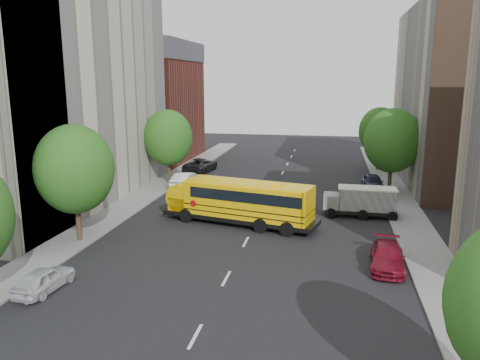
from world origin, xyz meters
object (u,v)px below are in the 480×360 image
(street_tree_1, at_px, (75,169))
(parked_car_2, at_px, (201,165))
(parked_car_1, at_px, (186,180))
(school_bus, at_px, (238,200))
(street_tree_2, at_px, (168,138))
(parked_car_0, at_px, (44,279))
(safari_truck, at_px, (361,201))
(street_tree_5, at_px, (380,131))
(parked_car_3, at_px, (387,257))
(parked_car_4, at_px, (373,182))
(street_tree_4, at_px, (392,141))

(street_tree_1, relative_size, parked_car_2, 1.36)
(parked_car_1, bearing_deg, school_bus, 128.66)
(street_tree_2, relative_size, parked_car_0, 2.06)
(street_tree_1, xyz_separation_m, safari_truck, (18.88, 9.64, -3.69))
(street_tree_5, distance_m, parked_car_2, 21.55)
(school_bus, relative_size, parked_car_3, 2.65)
(parked_car_1, distance_m, parked_car_2, 8.31)
(street_tree_1, height_order, parked_car_4, street_tree_1)
(parked_car_3, bearing_deg, parked_car_2, 129.77)
(school_bus, bearing_deg, street_tree_1, -135.70)
(school_bus, relative_size, parked_car_2, 2.10)
(parked_car_0, bearing_deg, street_tree_4, -123.66)
(safari_truck, distance_m, parked_car_0, 23.78)
(safari_truck, distance_m, parked_car_4, 9.84)
(street_tree_5, height_order, parked_car_4, street_tree_5)
(street_tree_5, height_order, safari_truck, street_tree_5)
(safari_truck, xyz_separation_m, parked_car_0, (-16.74, -16.88, -0.62))
(school_bus, xyz_separation_m, parked_car_2, (-8.32, 19.18, -1.06))
(street_tree_1, bearing_deg, parked_car_2, 86.80)
(street_tree_2, height_order, street_tree_5, street_tree_2)
(street_tree_5, relative_size, parked_car_0, 2.00)
(parked_car_1, bearing_deg, street_tree_1, 86.61)
(street_tree_1, distance_m, parked_car_4, 28.55)
(parked_car_3, bearing_deg, parked_car_1, 139.40)
(street_tree_2, xyz_separation_m, parked_car_2, (1.40, 7.03, -4.02))
(street_tree_2, xyz_separation_m, parked_car_4, (20.60, 1.32, -4.06))
(parked_car_0, bearing_deg, parked_car_2, -84.15)
(street_tree_2, xyz_separation_m, parked_car_3, (19.80, -18.74, -4.16))
(safari_truck, distance_m, parked_car_1, 18.14)
(street_tree_2, xyz_separation_m, street_tree_4, (22.00, 0.00, 0.25))
(school_bus, height_order, safari_truck, school_bus)
(school_bus, bearing_deg, safari_truck, 35.75)
(parked_car_2, distance_m, parked_car_3, 31.66)
(parked_car_1, bearing_deg, parked_car_0, 93.96)
(parked_car_3, height_order, parked_car_4, parked_car_4)
(street_tree_2, bearing_deg, parked_car_4, 3.66)
(street_tree_5, bearing_deg, safari_truck, -98.71)
(street_tree_5, bearing_deg, parked_car_3, -94.09)
(street_tree_5, xyz_separation_m, safari_truck, (-3.12, -20.36, -3.44))
(street_tree_4, xyz_separation_m, parked_car_2, (-20.60, 7.03, -4.27))
(parked_car_3, distance_m, parked_car_4, 20.07)
(parked_car_2, bearing_deg, safari_truck, 144.01)
(parked_car_1, relative_size, parked_car_2, 0.83)
(parked_car_2, bearing_deg, street_tree_5, -161.06)
(street_tree_2, relative_size, parked_car_2, 1.33)
(street_tree_1, height_order, school_bus, street_tree_1)
(parked_car_1, distance_m, parked_car_4, 18.58)
(street_tree_4, relative_size, school_bus, 0.67)
(street_tree_4, distance_m, school_bus, 17.57)
(street_tree_4, distance_m, street_tree_5, 12.01)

